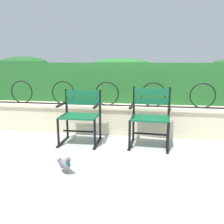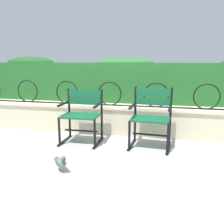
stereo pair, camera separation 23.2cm
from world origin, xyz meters
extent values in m
plane|color=#ADADA8|center=(0.00, 0.00, 0.00)|extent=(60.00, 60.00, 0.00)
cube|color=beige|center=(0.00, 0.84, 0.23)|extent=(8.37, 0.35, 0.46)
cube|color=beige|center=(0.00, 0.84, 0.49)|extent=(8.37, 0.41, 0.05)
cylinder|color=black|center=(0.00, 0.76, 0.53)|extent=(7.81, 0.02, 0.02)
torus|color=black|center=(-1.79, 0.76, 0.72)|extent=(0.42, 0.02, 0.42)
torus|color=black|center=(-1.00, 0.76, 0.72)|extent=(0.42, 0.02, 0.42)
torus|color=black|center=(-0.20, 0.76, 0.72)|extent=(0.42, 0.02, 0.42)
torus|color=black|center=(0.60, 0.76, 0.72)|extent=(0.42, 0.02, 0.42)
torus|color=black|center=(1.40, 0.76, 0.72)|extent=(0.42, 0.02, 0.42)
cube|color=#236028|center=(0.00, 1.34, 0.88)|extent=(8.20, 0.65, 0.74)
ellipsoid|color=#225526|center=(-2.04, 1.34, 1.25)|extent=(1.02, 0.59, 0.24)
ellipsoid|color=#24622A|center=(-0.03, 1.34, 1.25)|extent=(1.07, 0.59, 0.16)
cube|color=#145B38|center=(-0.53, 0.05, 0.44)|extent=(0.57, 0.13, 0.03)
cube|color=#145B38|center=(-0.53, 0.18, 0.44)|extent=(0.57, 0.13, 0.03)
cube|color=#145B38|center=(-0.53, 0.32, 0.44)|extent=(0.57, 0.13, 0.03)
cube|color=#145B38|center=(-0.54, 0.42, 0.76)|extent=(0.56, 0.04, 0.11)
cube|color=#145B38|center=(-0.54, 0.42, 0.64)|extent=(0.56, 0.04, 0.11)
cylinder|color=black|center=(-0.25, 0.43, 0.42)|extent=(0.04, 0.04, 0.83)
cylinder|color=black|center=(-0.25, 0.00, 0.22)|extent=(0.04, 0.04, 0.44)
cube|color=black|center=(-0.25, 0.19, 0.01)|extent=(0.05, 0.52, 0.02)
cube|color=black|center=(-0.25, 0.19, 0.62)|extent=(0.04, 0.40, 0.03)
cylinder|color=black|center=(-0.82, 0.42, 0.42)|extent=(0.04, 0.04, 0.83)
cylinder|color=black|center=(-0.81, -0.01, 0.22)|extent=(0.04, 0.04, 0.44)
cube|color=black|center=(-0.81, 0.18, 0.01)|extent=(0.05, 0.52, 0.02)
cube|color=black|center=(-0.81, 0.18, 0.62)|extent=(0.04, 0.40, 0.03)
cylinder|color=black|center=(-0.53, 0.18, 0.20)|extent=(0.54, 0.04, 0.03)
cube|color=#145B38|center=(0.54, 0.08, 0.44)|extent=(0.56, 0.16, 0.03)
cube|color=#145B38|center=(0.55, 0.21, 0.44)|extent=(0.56, 0.16, 0.03)
cube|color=#145B38|center=(0.56, 0.35, 0.44)|extent=(0.56, 0.16, 0.03)
cube|color=#145B38|center=(0.57, 0.45, 0.81)|extent=(0.55, 0.06, 0.11)
cube|color=#145B38|center=(0.57, 0.45, 0.67)|extent=(0.55, 0.06, 0.11)
cylinder|color=black|center=(0.84, 0.44, 0.45)|extent=(0.04, 0.04, 0.89)
cylinder|color=black|center=(0.81, 0.01, 0.22)|extent=(0.04, 0.04, 0.44)
cube|color=black|center=(0.83, 0.20, 0.01)|extent=(0.07, 0.52, 0.02)
cube|color=black|center=(0.83, 0.20, 0.62)|extent=(0.06, 0.40, 0.03)
cylinder|color=black|center=(0.29, 0.47, 0.45)|extent=(0.04, 0.04, 0.89)
cylinder|color=black|center=(0.27, 0.04, 0.22)|extent=(0.04, 0.04, 0.44)
cube|color=black|center=(0.28, 0.23, 0.01)|extent=(0.07, 0.52, 0.02)
cube|color=black|center=(0.28, 0.23, 0.62)|extent=(0.06, 0.40, 0.03)
cylinder|color=black|center=(0.55, 0.21, 0.20)|extent=(0.52, 0.06, 0.03)
ellipsoid|color=slate|center=(-0.41, -0.84, 0.11)|extent=(0.20, 0.21, 0.11)
cylinder|color=#2D6B56|center=(-0.36, -0.89, 0.14)|extent=(0.07, 0.07, 0.06)
sphere|color=#55555D|center=(-0.35, -0.91, 0.20)|extent=(0.06, 0.06, 0.06)
cone|color=black|center=(-0.32, -0.93, 0.19)|extent=(0.03, 0.03, 0.01)
cone|color=#4A4A52|center=(-0.49, -0.76, 0.10)|extent=(0.10, 0.10, 0.06)
ellipsoid|color=#5B5B63|center=(-0.39, -0.81, 0.11)|extent=(0.11, 0.11, 0.07)
ellipsoid|color=#5B5B63|center=(-0.45, -0.87, 0.11)|extent=(0.11, 0.11, 0.07)
cylinder|color=#C6515B|center=(-0.39, -0.84, 0.03)|extent=(0.01, 0.01, 0.05)
cylinder|color=#C6515B|center=(-0.43, -0.85, 0.03)|extent=(0.01, 0.01, 0.05)
camera|label=1|loc=(0.54, -3.34, 1.28)|focal=38.70mm
camera|label=2|loc=(0.77, -3.30, 1.28)|focal=38.70mm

